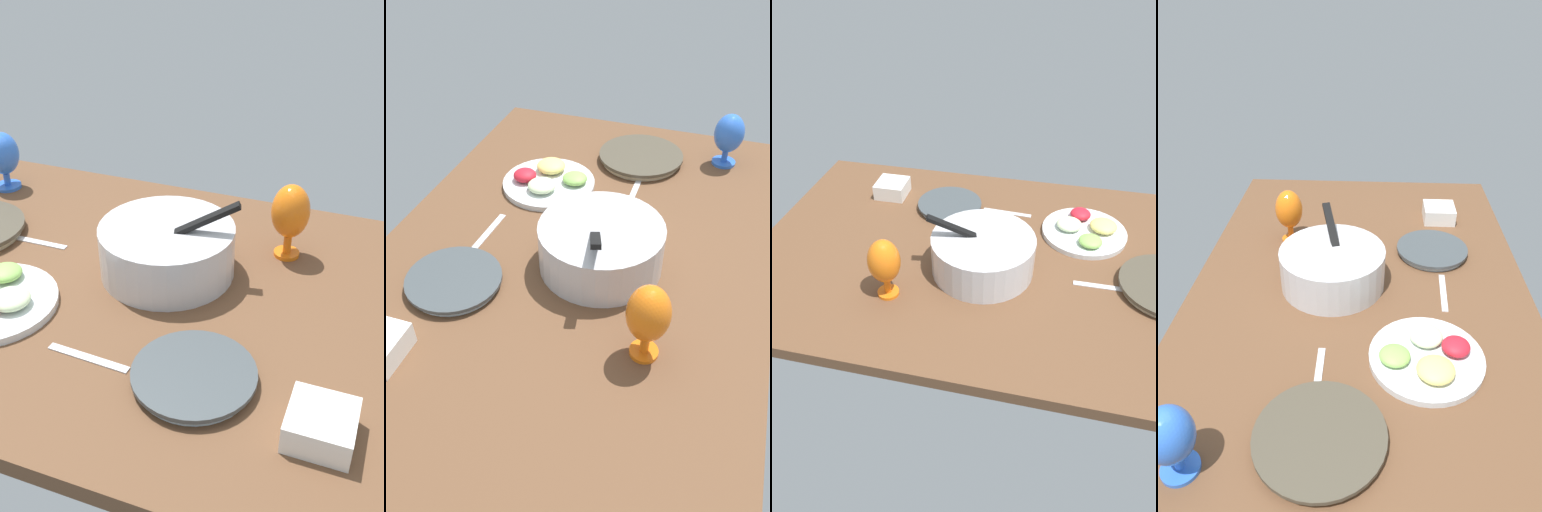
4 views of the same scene
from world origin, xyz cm
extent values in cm
cube|color=brown|center=(0.00, 0.00, -2.00)|extent=(160.00, 104.00, 4.00)
cylinder|color=silver|center=(21.03, -24.12, 0.79)|extent=(22.09, 22.09, 1.58)
cylinder|color=#3E4549|center=(21.03, -24.12, 2.06)|extent=(24.01, 24.01, 0.95)
cylinder|color=silver|center=(2.19, 8.37, 6.13)|extent=(32.00, 32.00, 12.26)
cylinder|color=white|center=(2.19, 8.37, 9.81)|extent=(28.80, 28.80, 2.21)
cube|color=black|center=(7.79, 8.37, 13.42)|extent=(22.87, 9.01, 13.08)
cylinder|color=silver|center=(-29.03, -17.87, 0.90)|extent=(29.08, 29.08, 1.80)
ellipsoid|color=beige|center=(-23.57, -18.04, 3.44)|extent=(8.68, 8.68, 3.27)
ellipsoid|color=#8CC659|center=(-30.88, -9.76, 3.29)|extent=(7.80, 7.80, 2.97)
ellipsoid|color=#F9E072|center=(-35.24, -19.33, 3.61)|extent=(9.28, 9.28, 3.63)
ellipsoid|color=red|center=(-27.28, -25.19, 3.61)|extent=(7.24, 7.24, 3.62)
cylinder|color=orange|center=(27.43, 25.60, 0.50)|extent=(6.41, 6.41, 1.00)
cylinder|color=orange|center=(27.43, 25.60, 3.30)|extent=(2.00, 2.00, 4.59)
ellipsoid|color=orange|center=(27.43, 25.60, 12.48)|extent=(9.38, 9.38, 13.78)
cube|color=white|center=(45.63, -29.02, 2.91)|extent=(11.56, 11.56, 5.82)
cube|color=#F9E072|center=(45.63, -29.02, 4.77)|extent=(9.48, 9.48, 1.86)
cube|color=silver|center=(-35.29, 8.77, 0.30)|extent=(18.01, 1.94, 0.60)
cube|color=silver|center=(-0.81, -25.56, 0.30)|extent=(18.07, 2.80, 0.60)
camera|label=1|loc=(49.37, -100.98, 81.14)|focal=41.81mm
camera|label=2|loc=(99.09, 34.18, 88.10)|focal=35.67mm
camera|label=3|loc=(-15.63, 114.62, 91.45)|focal=31.11mm
camera|label=4|loc=(-110.54, -2.91, 85.09)|focal=31.67mm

